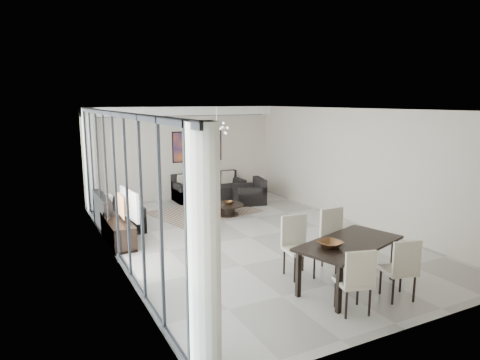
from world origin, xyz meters
TOP-DOWN VIEW (x-y plane):
  - room_shell at (0.46, 0.00)m, footprint 6.00×9.00m
  - window_wall at (-2.86, 0.00)m, footprint 0.37×8.95m
  - soffit at (0.00, 4.30)m, footprint 5.98×0.40m
  - painting at (0.50, 4.47)m, footprint 1.68×0.04m
  - chandelier at (0.30, 2.50)m, footprint 0.66×0.66m
  - rug at (-0.09, 2.60)m, footprint 3.10×2.63m
  - coffee_table at (0.37, 1.97)m, footprint 0.89×0.89m
  - bowl_coffee at (0.40, 1.96)m, footprint 0.26×0.26m
  - sofa_main at (0.69, 4.07)m, footprint 2.22×0.91m
  - loveseat at (-2.55, 2.18)m, footprint 0.95×1.69m
  - armchair at (1.59, 2.92)m, footprint 1.02×1.05m
  - side_table at (-2.65, 3.51)m, footprint 0.39×0.39m
  - tv_console at (-2.76, 1.01)m, footprint 0.47×1.66m
  - television at (-2.60, 0.97)m, footprint 0.25×1.14m
  - dining_table at (0.19, -3.10)m, footprint 2.12×1.49m
  - dining_chair_sw at (-0.34, -3.87)m, footprint 0.57×0.57m
  - dining_chair_se at (0.60, -3.85)m, footprint 0.56×0.56m
  - dining_chair_nw at (-0.26, -2.24)m, footprint 0.54×0.54m
  - dining_chair_ne at (0.59, -2.25)m, footprint 0.51×0.51m
  - bowl_dining at (-0.25, -3.15)m, footprint 0.42×0.42m

SIDE VIEW (x-z plane):
  - rug at x=-0.09m, z-range 0.00..0.01m
  - coffee_table at x=0.37m, z-range 0.02..0.33m
  - tv_console at x=-2.76m, z-range 0.00..0.52m
  - armchair at x=1.59m, z-range -0.12..0.64m
  - sofa_main at x=0.69m, z-range -0.13..0.68m
  - loveseat at x=-2.55m, z-range -0.14..0.71m
  - bowl_coffee at x=0.40m, z-range 0.31..0.39m
  - side_table at x=-2.65m, z-range 0.09..0.62m
  - dining_chair_se at x=0.60m, z-range 0.08..1.08m
  - dining_chair_sw at x=-0.34m, z-range 0.08..1.09m
  - dining_chair_nw at x=-0.26m, z-range 0.08..1.16m
  - dining_chair_ne at x=0.59m, z-range 0.09..1.19m
  - dining_table at x=0.19m, z-range 0.31..1.11m
  - television at x=-2.60m, z-range 0.52..1.17m
  - bowl_dining at x=-0.25m, z-range 0.80..0.89m
  - room_shell at x=0.46m, z-range 0.00..2.90m
  - window_wall at x=-2.86m, z-range 0.02..2.92m
  - painting at x=0.50m, z-range 1.16..2.14m
  - chandelier at x=0.30m, z-range 2.00..2.71m
  - soffit at x=0.00m, z-range 2.64..2.90m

